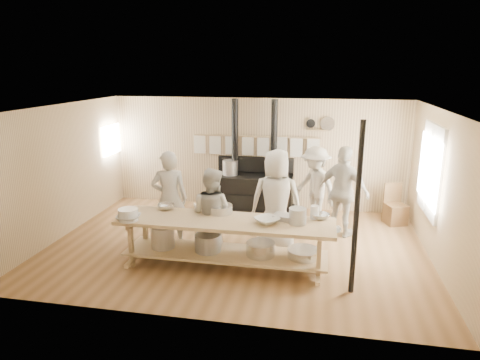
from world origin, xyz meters
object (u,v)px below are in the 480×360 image
object	(u,v)px
stove	(253,189)
cook_left	(212,213)
cook_right	(343,192)
chair	(395,212)
cook_far_left	(170,199)
cook_by_window	(315,186)
roasting_pan	(285,217)
cook_center	(276,201)
prep_table	(225,238)

from	to	relation	value
stove	cook_left	xyz separation A→B (m)	(-0.32, -2.63, 0.29)
cook_right	chair	bearing A→B (deg)	-111.14
cook_left	stove	bearing A→B (deg)	-77.87
chair	cook_far_left	bearing A→B (deg)	-176.06
cook_by_window	roasting_pan	size ratio (longest dim) A/B	4.42
cook_far_left	cook_left	world-z (taller)	cook_far_left
stove	roasting_pan	size ratio (longest dim) A/B	6.79
stove	cook_right	distance (m)	2.35
cook_left	cook_by_window	distance (m)	2.66
cook_by_window	chair	distance (m)	1.86
cook_center	cook_right	bearing A→B (deg)	-145.13
cook_right	prep_table	bearing A→B (deg)	73.57
stove	roasting_pan	distance (m)	3.02
cook_center	cook_by_window	distance (m)	1.67
stove	chair	size ratio (longest dim) A/B	2.99
chair	cook_left	bearing A→B (deg)	-166.76
cook_by_window	roasting_pan	world-z (taller)	cook_by_window
stove	prep_table	world-z (taller)	stove
prep_table	stove	bearing A→B (deg)	89.96
prep_table	cook_far_left	distance (m)	1.46
stove	roasting_pan	xyz separation A→B (m)	(0.99, -2.83, 0.37)
roasting_pan	cook_right	bearing A→B (deg)	58.64
prep_table	chair	xyz separation A→B (m)	(3.15, 2.73, -0.26)
cook_right	cook_by_window	world-z (taller)	cook_right
cook_left	cook_right	distance (m)	2.72
cook_left	cook_by_window	world-z (taller)	cook_by_window
cook_right	roasting_pan	size ratio (longest dim) A/B	4.77
cook_far_left	cook_by_window	bearing A→B (deg)	-163.69
cook_center	cook_by_window	world-z (taller)	cook_center
prep_table	cook_by_window	world-z (taller)	cook_by_window
prep_table	cook_left	world-z (taller)	cook_left
cook_far_left	cook_left	xyz separation A→B (m)	(0.89, -0.33, -0.10)
cook_far_left	chair	bearing A→B (deg)	-171.52
prep_table	cook_left	size ratio (longest dim) A/B	2.22
prep_table	roasting_pan	size ratio (longest dim) A/B	9.40
prep_table	cook_center	xyz separation A→B (m)	(0.76, 0.88, 0.43)
cook_center	prep_table	bearing A→B (deg)	46.36
cook_far_left	chair	distance (m)	4.85
prep_table	cook_right	bearing A→B (deg)	42.56
stove	cook_center	bearing A→B (deg)	-70.46
stove	chair	distance (m)	3.17
cook_by_window	cook_far_left	bearing A→B (deg)	-103.20
cook_left	cook_by_window	xyz separation A→B (m)	(1.74, 2.01, 0.03)
cook_center	chair	distance (m)	3.10
prep_table	roasting_pan	distance (m)	1.07
cook_far_left	cook_left	distance (m)	0.96
prep_table	cook_right	size ratio (longest dim) A/B	1.97
chair	roasting_pan	bearing A→B (deg)	-151.13
cook_right	chair	xyz separation A→B (m)	(1.16, 0.90, -0.66)
stove	cook_far_left	size ratio (longest dim) A/B	1.42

